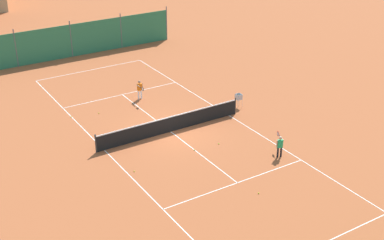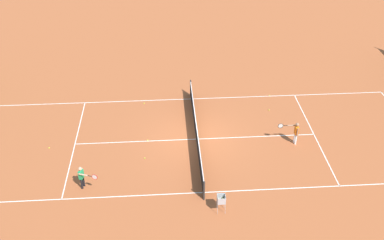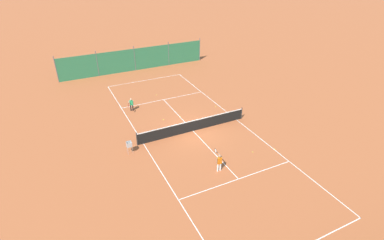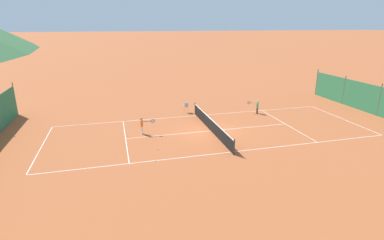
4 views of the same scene
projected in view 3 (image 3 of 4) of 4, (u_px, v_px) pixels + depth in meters
ground_plane at (193, 131)px, 23.69m from camera, size 600.00×600.00×0.00m
court_line_markings at (193, 131)px, 23.69m from camera, size 8.25×23.85×0.01m
tennis_net at (193, 126)px, 23.44m from camera, size 9.18×0.08×1.06m
windscreen_fence_near at (135, 60)px, 35.17m from camera, size 17.28×0.08×2.90m
player_near_baseline at (131, 104)px, 26.34m from camera, size 0.67×0.93×1.20m
player_far_service at (219, 161)px, 19.07m from camera, size 0.44×1.04×1.27m
tennis_ball_service_box at (216, 107)px, 27.33m from camera, size 0.07×0.07×0.07m
tennis_ball_alley_left at (253, 152)px, 21.14m from camera, size 0.07×0.07×0.07m
tennis_ball_by_net_left at (163, 120)px, 25.23m from camera, size 0.07×0.07×0.07m
tennis_ball_mid_court at (156, 95)px, 29.57m from camera, size 0.07×0.07×0.07m
tennis_ball_near_corner at (275, 149)px, 21.46m from camera, size 0.07×0.07×0.07m
tennis_ball_far_corner at (180, 116)px, 25.71m from camera, size 0.07×0.07×0.07m
ball_hopper at (129, 145)px, 20.80m from camera, size 0.36×0.36×0.89m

